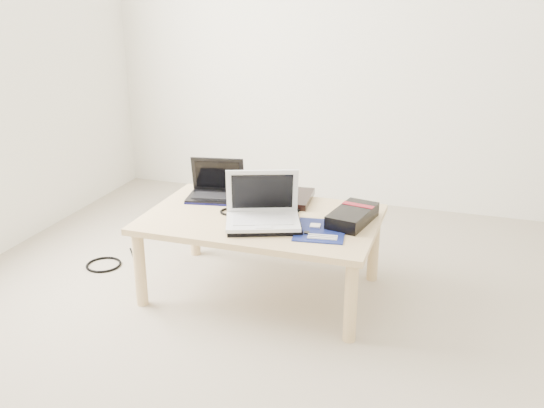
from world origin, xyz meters
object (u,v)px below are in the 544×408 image
(netbook, at_px, (216,190))
(coffee_table, at_px, (261,226))
(gpu_box, at_px, (352,216))
(white_laptop, at_px, (263,211))

(netbook, bearing_deg, coffee_table, -30.49)
(coffee_table, relative_size, gpu_box, 3.39)
(coffee_table, bearing_deg, gpu_box, 7.68)
(netbook, distance_m, white_laptop, 0.45)
(netbook, bearing_deg, gpu_box, -9.65)
(coffee_table, distance_m, white_laptop, 0.16)
(gpu_box, bearing_deg, netbook, 170.35)
(coffee_table, distance_m, gpu_box, 0.44)
(coffee_table, xyz_separation_m, gpu_box, (0.43, 0.06, 0.08))
(netbook, relative_size, gpu_box, 0.94)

